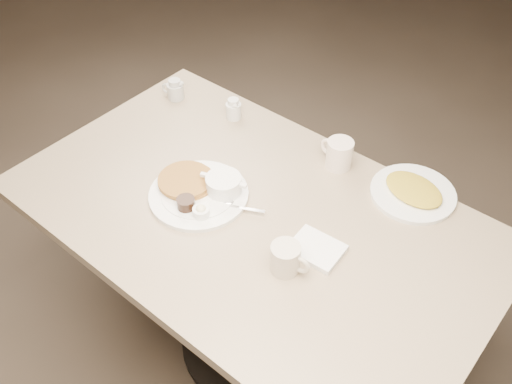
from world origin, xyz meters
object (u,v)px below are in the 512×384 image
Objects in this scene: main_plate at (202,190)px; coffee_mug_far at (339,154)px; diner_table at (252,248)px; coffee_mug_near at (286,258)px; creamer_right at (233,109)px; creamer_left at (175,90)px; hash_plate at (413,192)px.

main_plate is 0.47m from coffee_mug_far.
diner_table is at bearing -102.72° from coffee_mug_far.
coffee_mug_near is 0.48m from coffee_mug_far.
coffee_mug_near is 0.73m from creamer_right.
coffee_mug_far is (-0.14, 0.46, 0.00)m from coffee_mug_near.
coffee_mug_far is at bearing 57.73° from main_plate.
main_plate is (-0.17, -0.04, 0.19)m from diner_table.
diner_table is at bearing -24.45° from creamer_left.
main_plate is 0.42m from creamer_right.
main_plate is at bearing 170.34° from coffee_mug_near.
coffee_mug_near is at bearing -104.62° from hash_plate.
coffee_mug_near reaches higher than main_plate.
creamer_left is at bearing -174.02° from hash_plate.
creamer_right is (-0.45, -0.02, -0.01)m from coffee_mug_far.
coffee_mug_far reaches higher than creamer_right.
coffee_mug_near is at bearing -26.94° from diner_table.
creamer_right is at bearing -175.74° from hash_plate.
creamer_right is at bearing 137.91° from diner_table.
creamer_right is 0.25× the size of hash_plate.
main_plate reaches higher than diner_table.
creamer_left reaches higher than main_plate.
diner_table is 3.60× the size of main_plate.
diner_table is 4.75× the size of hash_plate.
main_plate is 4.51× the size of creamer_left.
creamer_right is 0.71m from hash_plate.
creamer_left is at bearing 155.55° from diner_table.
hash_plate reaches higher than diner_table.
hash_plate is at bearing 4.26° from creamer_right.
diner_table is 0.26m from main_plate.
coffee_mug_far is at bearing 2.66° from creamer_right.
coffee_mug_far is (0.08, 0.35, 0.22)m from diner_table.
creamer_left is at bearing -169.32° from creamer_right.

